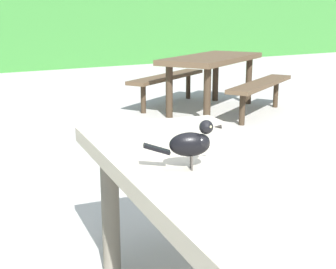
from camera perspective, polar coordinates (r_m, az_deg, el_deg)
picnic_table_foreground at (r=1.83m, az=7.50°, el=-9.77°), size 1.91×1.94×0.74m
bird_grackle at (r=1.73m, az=2.96°, el=-0.95°), size 0.27×0.15×0.18m
picnic_table_mid_left at (r=6.51m, az=5.32°, el=7.75°), size 2.30×2.29×0.74m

